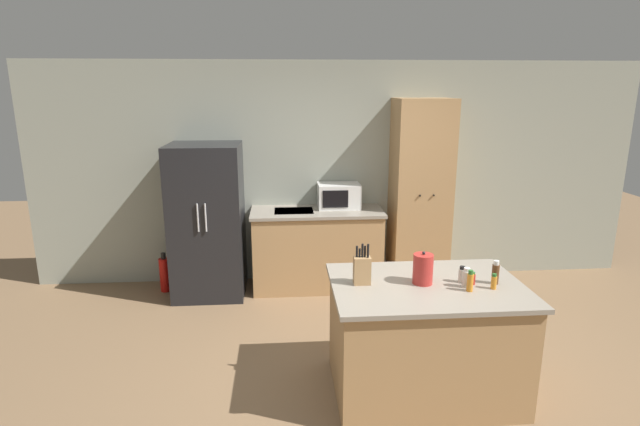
{
  "coord_description": "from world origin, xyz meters",
  "views": [
    {
      "loc": [
        -0.68,
        -3.53,
        2.31
      ],
      "look_at": [
        -0.29,
        1.4,
        1.05
      ],
      "focal_mm": 28.0,
      "sensor_mm": 36.0,
      "label": 1
    }
  ],
  "objects_px": {
    "fire_extinguisher": "(165,274)",
    "spice_bottle_orange_cap": "(466,278)",
    "spice_bottle_short_red": "(494,282)",
    "spice_bottle_tall_dark": "(462,275)",
    "spice_bottle_green_herb": "(470,281)",
    "microwave": "(339,196)",
    "kettle": "(423,269)",
    "refrigerator": "(208,221)",
    "spice_bottle_pale_salt": "(472,279)",
    "knife_block": "(362,270)",
    "pantry_cabinet": "(420,194)",
    "spice_bottle_amber_oil": "(495,273)"
  },
  "relations": [
    {
      "from": "fire_extinguisher",
      "to": "spice_bottle_orange_cap",
      "type": "bearing_deg",
      "value": -39.58
    },
    {
      "from": "fire_extinguisher",
      "to": "spice_bottle_short_red",
      "type": "bearing_deg",
      "value": -38.29
    },
    {
      "from": "spice_bottle_tall_dark",
      "to": "spice_bottle_green_herb",
      "type": "distance_m",
      "value": 0.17
    },
    {
      "from": "microwave",
      "to": "kettle",
      "type": "bearing_deg",
      "value": -80.65
    },
    {
      "from": "refrigerator",
      "to": "kettle",
      "type": "height_order",
      "value": "refrigerator"
    },
    {
      "from": "kettle",
      "to": "spice_bottle_pale_salt",
      "type": "bearing_deg",
      "value": -7.12
    },
    {
      "from": "spice_bottle_pale_salt",
      "to": "spice_bottle_orange_cap",
      "type": "height_order",
      "value": "spice_bottle_orange_cap"
    },
    {
      "from": "spice_bottle_green_herb",
      "to": "kettle",
      "type": "distance_m",
      "value": 0.34
    },
    {
      "from": "microwave",
      "to": "kettle",
      "type": "relative_size",
      "value": 1.94
    },
    {
      "from": "refrigerator",
      "to": "spice_bottle_orange_cap",
      "type": "bearing_deg",
      "value": -44.95
    },
    {
      "from": "spice_bottle_tall_dark",
      "to": "microwave",
      "type": "bearing_deg",
      "value": 106.56
    },
    {
      "from": "microwave",
      "to": "knife_block",
      "type": "height_order",
      "value": "microwave"
    },
    {
      "from": "spice_bottle_short_red",
      "to": "spice_bottle_green_herb",
      "type": "bearing_deg",
      "value": -172.08
    },
    {
      "from": "refrigerator",
      "to": "pantry_cabinet",
      "type": "bearing_deg",
      "value": 2.63
    },
    {
      "from": "pantry_cabinet",
      "to": "fire_extinguisher",
      "type": "height_order",
      "value": "pantry_cabinet"
    },
    {
      "from": "spice_bottle_amber_oil",
      "to": "kettle",
      "type": "bearing_deg",
      "value": 175.1
    },
    {
      "from": "pantry_cabinet",
      "to": "spice_bottle_pale_salt",
      "type": "relative_size",
      "value": 23.19
    },
    {
      "from": "spice_bottle_pale_salt",
      "to": "pantry_cabinet",
      "type": "bearing_deg",
      "value": 84.55
    },
    {
      "from": "refrigerator",
      "to": "spice_bottle_green_herb",
      "type": "bearing_deg",
      "value": -45.92
    },
    {
      "from": "spice_bottle_tall_dark",
      "to": "spice_bottle_amber_oil",
      "type": "height_order",
      "value": "spice_bottle_amber_oil"
    },
    {
      "from": "spice_bottle_amber_oil",
      "to": "spice_bottle_pale_salt",
      "type": "relative_size",
      "value": 1.91
    },
    {
      "from": "spice_bottle_green_herb",
      "to": "spice_bottle_orange_cap",
      "type": "height_order",
      "value": "spice_bottle_green_herb"
    },
    {
      "from": "knife_block",
      "to": "spice_bottle_tall_dark",
      "type": "xyz_separation_m",
      "value": [
        0.75,
        -0.03,
        -0.05
      ]
    },
    {
      "from": "kettle",
      "to": "fire_extinguisher",
      "type": "relative_size",
      "value": 0.54
    },
    {
      "from": "pantry_cabinet",
      "to": "kettle",
      "type": "height_order",
      "value": "pantry_cabinet"
    },
    {
      "from": "spice_bottle_green_herb",
      "to": "kettle",
      "type": "height_order",
      "value": "kettle"
    },
    {
      "from": "microwave",
      "to": "spice_bottle_short_red",
      "type": "xyz_separation_m",
      "value": [
        0.85,
        -2.38,
        -0.13
      ]
    },
    {
      "from": "microwave",
      "to": "spice_bottle_amber_oil",
      "type": "height_order",
      "value": "microwave"
    },
    {
      "from": "knife_block",
      "to": "spice_bottle_green_herb",
      "type": "distance_m",
      "value": 0.77
    },
    {
      "from": "fire_extinguisher",
      "to": "refrigerator",
      "type": "bearing_deg",
      "value": -7.54
    },
    {
      "from": "spice_bottle_tall_dark",
      "to": "knife_block",
      "type": "bearing_deg",
      "value": 177.73
    },
    {
      "from": "spice_bottle_amber_oil",
      "to": "spice_bottle_orange_cap",
      "type": "height_order",
      "value": "spice_bottle_amber_oil"
    },
    {
      "from": "microwave",
      "to": "spice_bottle_orange_cap",
      "type": "xyz_separation_m",
      "value": [
        0.67,
        -2.34,
        -0.12
      ]
    },
    {
      "from": "pantry_cabinet",
      "to": "fire_extinguisher",
      "type": "xyz_separation_m",
      "value": [
        -2.97,
        -0.04,
        -0.89
      ]
    },
    {
      "from": "pantry_cabinet",
      "to": "kettle",
      "type": "xyz_separation_m",
      "value": [
        -0.58,
        -2.17,
        -0.09
      ]
    },
    {
      "from": "pantry_cabinet",
      "to": "kettle",
      "type": "distance_m",
      "value": 2.25
    },
    {
      "from": "refrigerator",
      "to": "spice_bottle_tall_dark",
      "type": "bearing_deg",
      "value": -43.67
    },
    {
      "from": "refrigerator",
      "to": "kettle",
      "type": "bearing_deg",
      "value": -47.88
    },
    {
      "from": "refrigerator",
      "to": "spice_bottle_orange_cap",
      "type": "xyz_separation_m",
      "value": [
        2.16,
        -2.16,
        0.1
      ]
    },
    {
      "from": "spice_bottle_tall_dark",
      "to": "spice_bottle_orange_cap",
      "type": "bearing_deg",
      "value": -90.78
    },
    {
      "from": "spice_bottle_tall_dark",
      "to": "kettle",
      "type": "height_order",
      "value": "kettle"
    },
    {
      "from": "spice_bottle_amber_oil",
      "to": "fire_extinguisher",
      "type": "height_order",
      "value": "spice_bottle_amber_oil"
    },
    {
      "from": "fire_extinguisher",
      "to": "microwave",
      "type": "bearing_deg",
      "value": 3.15
    },
    {
      "from": "refrigerator",
      "to": "knife_block",
      "type": "distance_m",
      "value": 2.48
    },
    {
      "from": "spice_bottle_short_red",
      "to": "spice_bottle_pale_salt",
      "type": "bearing_deg",
      "value": 140.91
    },
    {
      "from": "spice_bottle_short_red",
      "to": "spice_bottle_orange_cap",
      "type": "distance_m",
      "value": 0.19
    },
    {
      "from": "pantry_cabinet",
      "to": "spice_bottle_green_herb",
      "type": "height_order",
      "value": "pantry_cabinet"
    },
    {
      "from": "refrigerator",
      "to": "spice_bottle_short_red",
      "type": "relative_size",
      "value": 14.75
    },
    {
      "from": "spice_bottle_short_red",
      "to": "kettle",
      "type": "height_order",
      "value": "kettle"
    },
    {
      "from": "spice_bottle_orange_cap",
      "to": "kettle",
      "type": "distance_m",
      "value": 0.32
    }
  ]
}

